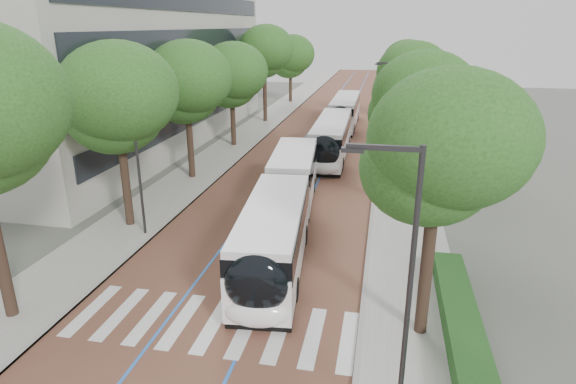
% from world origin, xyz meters
% --- Properties ---
extents(ground, '(160.00, 160.00, 0.00)m').
position_xyz_m(ground, '(0.00, 0.00, 0.00)').
color(ground, '#51544C').
rests_on(ground, ground).
extents(road, '(11.00, 140.00, 0.02)m').
position_xyz_m(road, '(0.00, 40.00, 0.01)').
color(road, brown).
rests_on(road, ground).
extents(sidewalk_left, '(4.00, 140.00, 0.12)m').
position_xyz_m(sidewalk_left, '(-7.50, 40.00, 0.06)').
color(sidewalk_left, gray).
rests_on(sidewalk_left, ground).
extents(sidewalk_right, '(4.00, 140.00, 0.12)m').
position_xyz_m(sidewalk_right, '(7.50, 40.00, 0.06)').
color(sidewalk_right, gray).
rests_on(sidewalk_right, ground).
extents(kerb_left, '(0.20, 140.00, 0.14)m').
position_xyz_m(kerb_left, '(-5.60, 40.00, 0.06)').
color(kerb_left, gray).
rests_on(kerb_left, ground).
extents(kerb_right, '(0.20, 140.00, 0.14)m').
position_xyz_m(kerb_right, '(5.60, 40.00, 0.06)').
color(kerb_right, gray).
rests_on(kerb_right, ground).
extents(zebra_crossing, '(10.55, 3.60, 0.01)m').
position_xyz_m(zebra_crossing, '(0.20, 1.00, 0.03)').
color(zebra_crossing, silver).
rests_on(zebra_crossing, ground).
extents(lane_line_left, '(0.12, 126.00, 0.01)m').
position_xyz_m(lane_line_left, '(-1.60, 40.00, 0.02)').
color(lane_line_left, blue).
rests_on(lane_line_left, road).
extents(lane_line_right, '(0.12, 126.00, 0.01)m').
position_xyz_m(lane_line_right, '(1.60, 40.00, 0.02)').
color(lane_line_right, blue).
rests_on(lane_line_right, road).
extents(office_building, '(18.11, 40.00, 14.00)m').
position_xyz_m(office_building, '(-19.47, 28.00, 7.00)').
color(office_building, '#A29F96').
rests_on(office_building, ground).
extents(hedge, '(1.20, 14.00, 0.80)m').
position_xyz_m(hedge, '(9.10, 0.00, 0.52)').
color(hedge, '#184519').
rests_on(hedge, sidewalk_right).
extents(streetlight_near, '(1.82, 0.20, 8.00)m').
position_xyz_m(streetlight_near, '(6.62, -3.00, 4.82)').
color(streetlight_near, '#2B2B2D').
rests_on(streetlight_near, sidewalk_right).
extents(streetlight_far, '(1.82, 0.20, 8.00)m').
position_xyz_m(streetlight_far, '(6.62, 22.00, 4.82)').
color(streetlight_far, '#2B2B2D').
rests_on(streetlight_far, sidewalk_right).
extents(lamp_post_left, '(0.14, 0.14, 8.00)m').
position_xyz_m(lamp_post_left, '(-6.10, 8.00, 4.12)').
color(lamp_post_left, '#2B2B2D').
rests_on(lamp_post_left, sidewalk_left).
extents(trees_left, '(6.26, 61.25, 10.29)m').
position_xyz_m(trees_left, '(-7.50, 25.14, 6.78)').
color(trees_left, black).
rests_on(trees_left, ground).
extents(trees_right, '(5.93, 47.27, 8.85)m').
position_xyz_m(trees_right, '(7.70, 22.51, 6.34)').
color(trees_right, black).
rests_on(trees_right, ground).
extents(lead_bus, '(4.23, 18.55, 3.20)m').
position_xyz_m(lead_bus, '(1.14, 9.22, 1.63)').
color(lead_bus, black).
rests_on(lead_bus, ground).
extents(bus_queued_0, '(2.76, 12.44, 3.20)m').
position_xyz_m(bus_queued_0, '(1.77, 25.25, 1.62)').
color(bus_queued_0, white).
rests_on(bus_queued_0, ground).
extents(bus_queued_1, '(2.62, 12.42, 3.20)m').
position_xyz_m(bus_queued_1, '(1.70, 38.57, 1.62)').
color(bus_queued_1, white).
rests_on(bus_queued_1, ground).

